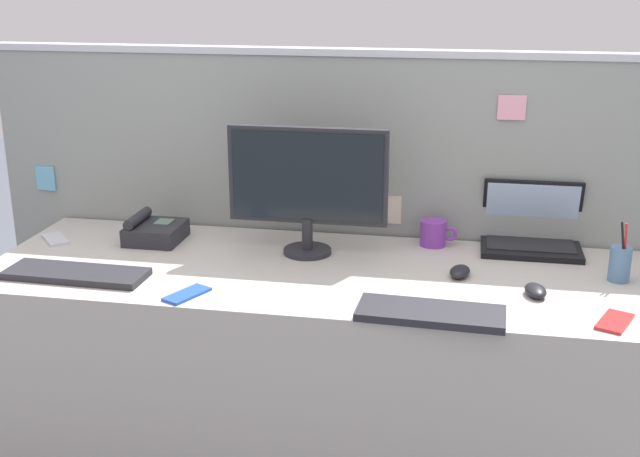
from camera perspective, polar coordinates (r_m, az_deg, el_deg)
The scene contains 14 objects.
desk at distance 2.71m, azimuth -0.20°, elevation -10.16°, with size 2.12×0.74×0.73m, color #ADA89E.
cubicle_divider at distance 2.95m, azimuth 1.28°, elevation -0.79°, with size 2.57×0.07×1.38m.
desktop_monitor at distance 2.63m, azimuth -0.89°, elevation 3.35°, with size 0.53×0.16×0.43m.
laptop at distance 2.82m, azimuth 14.77°, elevation -0.19°, with size 0.33×0.23×0.23m.
desk_phone at distance 2.87m, azimuth -11.69°, elevation -0.18°, with size 0.18×0.19×0.10m.
keyboard_main at distance 2.23m, azimuth 7.87°, elevation -5.98°, with size 0.40×0.16×0.02m, color #232328.
keyboard_spare at distance 2.60m, azimuth -16.94°, elevation -3.09°, with size 0.44×0.15×0.02m, color #232328.
computer_mouse_right_hand at distance 2.53m, azimuth 9.91°, elevation -3.03°, with size 0.06×0.10×0.03m, color black.
computer_mouse_left_hand at distance 2.43m, azimuth 15.07°, elevation -4.28°, with size 0.06×0.10×0.03m, color black.
pen_cup at distance 2.61m, azimuth 20.54°, elevation -2.34°, with size 0.06×0.06×0.19m.
cell_phone_blue_case at distance 2.38m, azimuth -9.44°, elevation -4.63°, with size 0.06×0.15×0.01m, color blue.
cell_phone_red_case at distance 2.32m, azimuth 20.20°, elevation -6.23°, with size 0.07×0.15×0.01m, color #B22323.
cell_phone_silver_slab at distance 2.97m, azimuth -18.29°, elevation -0.71°, with size 0.07×0.14×0.01m, color #B7BAC1.
coffee_mug at distance 2.79m, azimuth 8.09°, elevation -0.31°, with size 0.13×0.09×0.09m.
Camera 1 is at (0.45, -2.35, 1.64)m, focal length 45.04 mm.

